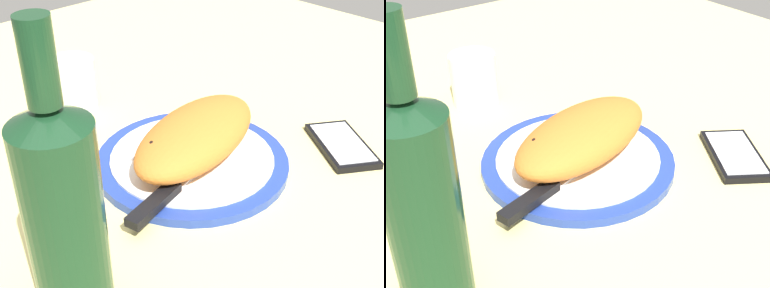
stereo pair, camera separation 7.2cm
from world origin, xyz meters
TOP-DOWN VIEW (x-y plane):
  - ground_plane at (0.00, 0.00)cm, footprint 150.00×150.00cm
  - plate at (0.00, 0.00)cm, footprint 27.14×27.14cm
  - calzone at (-0.84, 0.33)cm, footprint 26.61×17.57cm
  - fork at (2.14, -6.83)cm, footprint 15.34×3.99cm
  - knife at (8.50, 4.37)cm, footprint 21.50×6.84cm
  - smartphone at (-19.14, 12.28)cm, footprint 12.61×14.24cm
  - water_glass at (2.28, -25.96)cm, footprint 7.69×7.69cm
  - wine_bottle at (25.75, 10.22)cm, footprint 7.31×7.31cm

SIDE VIEW (x-z plane):
  - ground_plane at x=0.00cm, z-range -3.00..0.00cm
  - smartphone at x=-19.14cm, z-range -0.02..1.14cm
  - plate at x=0.00cm, z-range -0.04..1.53cm
  - fork at x=2.14cm, z-range 1.57..1.97cm
  - knife at x=8.50cm, z-range 1.46..2.66cm
  - water_glass at x=2.28cm, z-range -0.60..8.24cm
  - calzone at x=-0.84cm, z-range 1.58..7.73cm
  - wine_bottle at x=25.75cm, z-range -2.97..27.28cm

